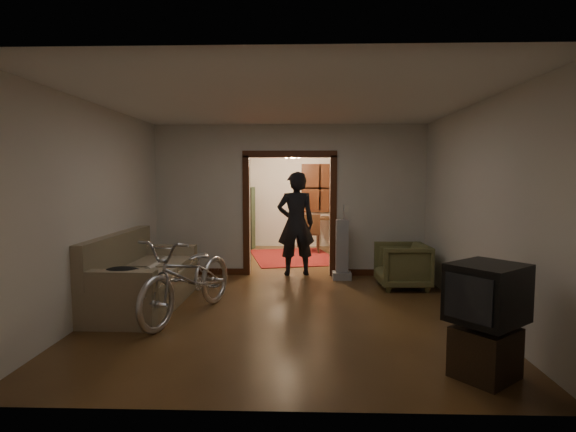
{
  "coord_description": "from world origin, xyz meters",
  "views": [
    {
      "loc": [
        0.23,
        -7.62,
        1.83
      ],
      "look_at": [
        0.0,
        -0.3,
        1.2
      ],
      "focal_mm": 28.0,
      "sensor_mm": 36.0,
      "label": 1
    }
  ],
  "objects_px": {
    "sofa": "(144,270)",
    "armchair": "(402,266)",
    "desk": "(337,233)",
    "bicycle": "(189,277)",
    "locker": "(238,218)",
    "person": "(296,224)"
  },
  "relations": [
    {
      "from": "sofa",
      "to": "armchair",
      "type": "height_order",
      "value": "sofa"
    },
    {
      "from": "sofa",
      "to": "desk",
      "type": "relative_size",
      "value": 2.05
    },
    {
      "from": "bicycle",
      "to": "desk",
      "type": "xyz_separation_m",
      "value": [
        2.38,
        5.68,
        -0.13
      ]
    },
    {
      "from": "desk",
      "to": "locker",
      "type": "bearing_deg",
      "value": -161.49
    },
    {
      "from": "person",
      "to": "armchair",
      "type": "bearing_deg",
      "value": 141.91
    },
    {
      "from": "locker",
      "to": "person",
      "type": "bearing_deg",
      "value": -51.05
    },
    {
      "from": "sofa",
      "to": "bicycle",
      "type": "height_order",
      "value": "bicycle"
    },
    {
      "from": "sofa",
      "to": "person",
      "type": "distance_m",
      "value": 3.03
    },
    {
      "from": "sofa",
      "to": "desk",
      "type": "height_order",
      "value": "sofa"
    },
    {
      "from": "person",
      "to": "sofa",
      "type": "bearing_deg",
      "value": 34.56
    },
    {
      "from": "sofa",
      "to": "armchair",
      "type": "bearing_deg",
      "value": 17.21
    },
    {
      "from": "person",
      "to": "locker",
      "type": "distance_m",
      "value": 3.43
    },
    {
      "from": "bicycle",
      "to": "desk",
      "type": "bearing_deg",
      "value": 86.37
    },
    {
      "from": "person",
      "to": "desk",
      "type": "bearing_deg",
      "value": -118.05
    },
    {
      "from": "locker",
      "to": "desk",
      "type": "xyz_separation_m",
      "value": [
        2.54,
        0.02,
        -0.39
      ]
    },
    {
      "from": "armchair",
      "to": "desk",
      "type": "height_order",
      "value": "desk"
    },
    {
      "from": "person",
      "to": "locker",
      "type": "height_order",
      "value": "person"
    },
    {
      "from": "desk",
      "to": "bicycle",
      "type": "bearing_deg",
      "value": -94.67
    },
    {
      "from": "armchair",
      "to": "locker",
      "type": "xyz_separation_m",
      "value": [
        -3.31,
        4.02,
        0.42
      ]
    },
    {
      "from": "sofa",
      "to": "locker",
      "type": "xyz_separation_m",
      "value": [
        0.61,
        5.17,
        0.28
      ]
    },
    {
      "from": "sofa",
      "to": "person",
      "type": "relative_size",
      "value": 1.16
    },
    {
      "from": "armchair",
      "to": "desk",
      "type": "bearing_deg",
      "value": -171.26
    }
  ]
}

